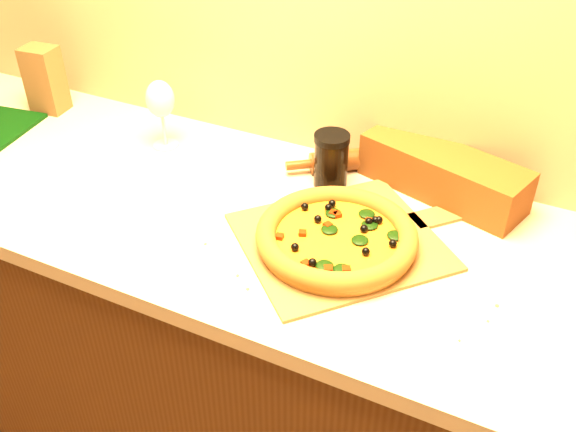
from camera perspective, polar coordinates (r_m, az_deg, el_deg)
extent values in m
cube|color=#4E2910|center=(1.75, -1.61, -12.62)|extent=(2.80, 0.65, 0.86)
cube|color=beige|center=(1.44, -1.91, -0.72)|extent=(2.84, 0.68, 0.04)
cube|color=brown|center=(1.36, 4.61, -2.25)|extent=(0.53, 0.53, 0.01)
cube|color=brown|center=(1.47, 13.71, 0.11)|extent=(0.15, 0.16, 0.01)
cylinder|color=#BF702F|center=(1.34, 4.31, -2.32)|extent=(0.32, 0.32, 0.02)
cylinder|color=gold|center=(1.33, 4.33, -1.92)|extent=(0.27, 0.27, 0.01)
torus|color=brown|center=(1.33, 4.35, -1.68)|extent=(0.34, 0.34, 0.04)
ellipsoid|color=black|center=(1.34, 6.81, -1.51)|extent=(0.04, 0.04, 0.01)
sphere|color=black|center=(1.32, 2.43, -1.51)|extent=(0.02, 0.02, 0.02)
cube|color=maroon|center=(1.28, 4.32, -3.08)|extent=(0.02, 0.02, 0.01)
cylinder|color=#582D0F|center=(1.60, 6.73, 5.11)|extent=(0.25, 0.20, 0.05)
cylinder|color=#582D0F|center=(1.66, 12.21, 5.59)|extent=(0.06, 0.06, 0.02)
cylinder|color=#582D0F|center=(1.57, 0.94, 4.56)|extent=(0.06, 0.06, 0.02)
cube|color=#633013|center=(1.53, 13.60, 3.72)|extent=(0.41, 0.24, 0.11)
cylinder|color=silver|center=(1.73, -10.79, 6.23)|extent=(0.07, 0.07, 0.00)
cylinder|color=silver|center=(1.71, -10.95, 7.48)|extent=(0.01, 0.01, 0.08)
ellipsoid|color=silver|center=(1.67, -11.30, 10.17)|extent=(0.07, 0.07, 0.10)
cube|color=brown|center=(1.97, -20.80, 11.27)|extent=(0.10, 0.08, 0.19)
cylinder|color=black|center=(1.51, 3.84, 4.73)|extent=(0.08, 0.08, 0.12)
cylinder|color=black|center=(1.48, 3.94, 6.95)|extent=(0.08, 0.08, 0.01)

